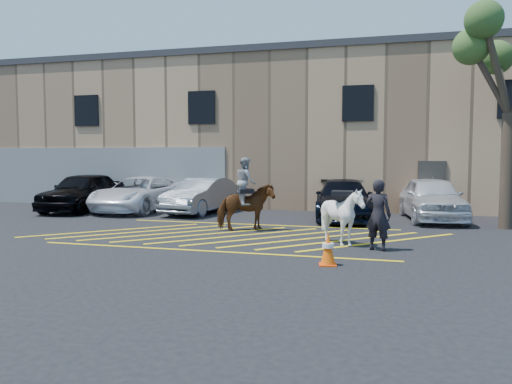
% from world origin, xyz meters
% --- Properties ---
extents(ground, '(90.00, 90.00, 0.00)m').
position_xyz_m(ground, '(0.00, 0.00, 0.00)').
color(ground, black).
rests_on(ground, ground).
extents(car_black_suv, '(2.27, 5.06, 1.69)m').
position_xyz_m(car_black_suv, '(-8.62, 4.49, 0.84)').
color(car_black_suv, black).
rests_on(car_black_suv, ground).
extents(car_white_pickup, '(2.75, 5.50, 1.49)m').
position_xyz_m(car_white_pickup, '(-6.13, 5.04, 0.75)').
color(car_white_pickup, white).
rests_on(car_white_pickup, ground).
extents(car_silver_sedan, '(2.12, 4.63, 1.47)m').
position_xyz_m(car_silver_sedan, '(-3.27, 5.03, 0.74)').
color(car_silver_sedan, gray).
rests_on(car_silver_sedan, ground).
extents(car_blue_suv, '(2.73, 5.36, 1.49)m').
position_xyz_m(car_blue_suv, '(2.67, 4.68, 0.74)').
color(car_blue_suv, black).
rests_on(car_blue_suv, ground).
extents(car_white_suv, '(2.55, 5.02, 1.64)m').
position_xyz_m(car_white_suv, '(5.89, 5.16, 0.82)').
color(car_white_suv, white).
rests_on(car_white_suv, ground).
extents(handler, '(0.76, 0.60, 1.82)m').
position_xyz_m(handler, '(4.12, -1.54, 0.91)').
color(handler, black).
rests_on(handler, ground).
extents(warehouse, '(32.42, 10.20, 7.30)m').
position_xyz_m(warehouse, '(-0.01, 11.99, 3.65)').
color(warehouse, tan).
rests_on(warehouse, ground).
extents(hatching_zone, '(12.60, 5.12, 0.01)m').
position_xyz_m(hatching_zone, '(-0.00, -0.30, 0.01)').
color(hatching_zone, yellow).
rests_on(hatching_zone, ground).
extents(mounted_bay, '(1.96, 1.57, 2.36)m').
position_xyz_m(mounted_bay, '(-0.08, 0.79, 0.96)').
color(mounted_bay, '#5B2E15').
rests_on(mounted_bay, ground).
extents(saddled_white, '(1.29, 1.44, 1.57)m').
position_xyz_m(saddled_white, '(3.17, -1.06, 0.79)').
color(saddled_white, white).
rests_on(saddled_white, ground).
extents(traffic_cone, '(0.43, 0.43, 0.73)m').
position_xyz_m(traffic_cone, '(3.12, -3.61, 0.37)').
color(traffic_cone, '#F34209').
rests_on(traffic_cone, ground).
extents(tree, '(3.99, 4.37, 7.31)m').
position_xyz_m(tree, '(8.08, 3.49, 5.69)').
color(tree, '#46392A').
rests_on(tree, ground).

